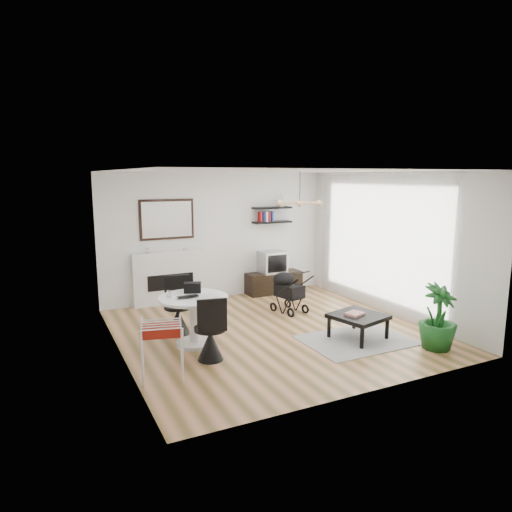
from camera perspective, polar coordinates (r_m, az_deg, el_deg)
name	(u,v)px	position (r m, az deg, el deg)	size (l,w,h in m)	color
floor	(272,331)	(7.92, 1.98, -9.34)	(5.00, 5.00, 0.00)	brown
ceiling	(273,171)	(7.47, 2.10, 10.59)	(5.00, 5.00, 0.00)	white
wall_back	(218,236)	(9.83, -4.82, 2.54)	(5.00, 5.00, 0.00)	white
wall_left	(117,266)	(6.79, -16.93, -1.23)	(5.00, 5.00, 0.00)	white
wall_right	(388,244)	(9.02, 16.21, 1.49)	(5.00, 5.00, 0.00)	white
sheer_curtain	(377,243)	(9.10, 14.90, 1.63)	(0.04, 3.60, 2.60)	white
fireplace	(169,271)	(9.53, -10.77, -1.89)	(1.50, 0.17, 2.16)	white
shelf_lower	(272,222)	(10.21, 2.01, 4.25)	(0.90, 0.25, 0.04)	black
shelf_upper	(272,208)	(10.18, 2.02, 6.05)	(0.90, 0.25, 0.04)	black
pendant_lamp	(300,203)	(8.09, 5.48, 6.62)	(0.90, 0.90, 0.10)	tan
tv_console	(274,282)	(10.34, 2.23, -3.33)	(1.27, 0.44, 0.48)	black
crt_tv	(272,262)	(10.22, 2.05, -0.74)	(0.55, 0.48, 0.48)	#B2B2B4
dining_table	(194,313)	(7.19, -7.78, -7.11)	(1.08, 1.08, 0.79)	white
laptop	(189,298)	(7.02, -8.40, -5.16)	(0.33, 0.21, 0.03)	black
black_bag	(192,287)	(7.35, -7.94, -3.92)	(0.27, 0.16, 0.16)	black
newspaper	(206,296)	(7.08, -6.22, -5.05)	(0.31, 0.25, 0.01)	white
drinking_glass	(169,294)	(7.14, -10.85, -4.65)	(0.06, 0.06, 0.11)	white
chair_far	(178,316)	(7.81, -9.71, -7.40)	(0.49, 0.50, 0.97)	black
chair_near	(210,340)	(6.66, -5.72, -10.42)	(0.48, 0.49, 0.96)	black
drying_rack	(162,351)	(6.04, -11.64, -11.60)	(0.63, 0.61, 0.80)	white
stroller	(288,293)	(8.92, 3.98, -4.64)	(0.58, 0.76, 0.86)	black
rug	(357,340)	(7.66, 12.50, -10.22)	(1.71, 1.23, 0.01)	#9A9A9A
coffee_table	(358,317)	(7.64, 12.66, -7.47)	(0.93, 0.93, 0.40)	black
magazines	(355,314)	(7.57, 12.23, -7.08)	(0.28, 0.22, 0.04)	#D44235
potted_plant	(438,317)	(7.52, 21.81, -7.10)	(0.57, 0.57, 1.01)	#18541C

